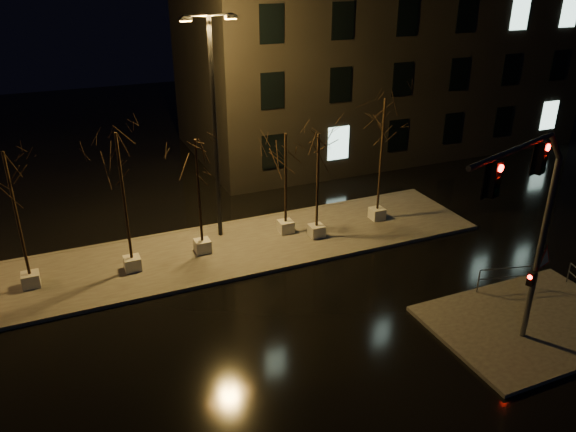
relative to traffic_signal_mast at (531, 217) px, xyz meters
name	(u,v)px	position (x,y,z in m)	size (l,w,h in m)	color
ground	(295,321)	(-5.48, 4.37, -4.89)	(90.00, 90.00, 0.00)	black
median	(240,247)	(-5.48, 10.37, -4.81)	(22.00, 5.00, 0.15)	#45423E
sidewalk_corner	(531,323)	(2.02, 0.87, -4.81)	(7.00, 5.00, 0.15)	#45423E
building	(379,30)	(8.52, 22.37, 2.61)	(25.00, 12.00, 15.00)	black
tree_0	(10,184)	(-14.01, 10.34, -0.49)	(1.80, 1.80, 5.59)	beige
tree_1	(120,165)	(-10.20, 10.09, -0.25)	(1.80, 1.80, 5.92)	beige
tree_2	(197,166)	(-7.16, 10.46, -0.81)	(1.80, 1.80, 5.18)	beige
tree_3	(286,157)	(-3.10, 10.83, -1.07)	(1.80, 1.80, 4.84)	beige
tree_4	(318,158)	(-1.99, 9.86, -0.98)	(1.80, 1.80, 4.95)	beige
tree_5	(383,127)	(1.57, 10.41, -0.13)	(1.80, 1.80, 6.08)	beige
traffic_signal_mast	(531,217)	(0.00, 0.00, 0.00)	(5.64, 1.93, 7.21)	#53555A
streetlight_main	(214,116)	(-5.97, 11.75, 0.81)	(2.41, 0.56, 9.61)	black
guard_rail_a	(506,275)	(2.60, 2.87, -4.10)	(2.17, 0.60, 0.97)	#53555A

